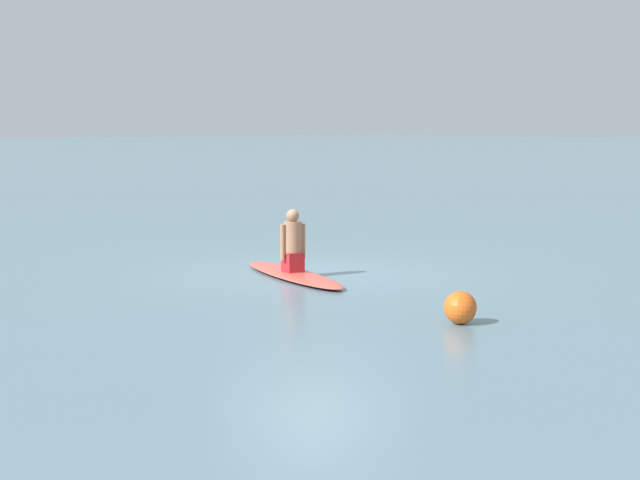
{
  "coord_description": "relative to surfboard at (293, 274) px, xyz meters",
  "views": [
    {
      "loc": [
        10.2,
        11.5,
        2.27
      ],
      "look_at": [
        0.3,
        0.48,
        0.58
      ],
      "focal_mm": 55.55,
      "sensor_mm": 36.0,
      "label": 1
    }
  ],
  "objects": [
    {
      "name": "buoy_marker",
      "position": [
        0.88,
        4.04,
        0.15
      ],
      "size": [
        0.39,
        0.39,
        0.39
      ],
      "primitive_type": "sphere",
      "color": "#E55919",
      "rests_on": "ground"
    },
    {
      "name": "person_paddler",
      "position": [
        0.0,
        0.0,
        0.48
      ],
      "size": [
        0.42,
        0.37,
        0.95
      ],
      "rotation": [
        0.0,
        0.0,
        -1.85
      ],
      "color": "#A51E23",
      "rests_on": "surfboard"
    },
    {
      "name": "surfboard",
      "position": [
        0.0,
        0.0,
        0.0
      ],
      "size": [
        1.5,
        3.2,
        0.09
      ],
      "primitive_type": "ellipsoid",
      "rotation": [
        0.0,
        0.0,
        -1.85
      ],
      "color": "#D84C3F",
      "rests_on": "ground"
    },
    {
      "name": "ground_plane",
      "position": [
        -0.55,
        -0.14,
        -0.05
      ],
      "size": [
        400.0,
        400.0,
        0.0
      ],
      "primitive_type": "plane",
      "color": "slate"
    }
  ]
}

